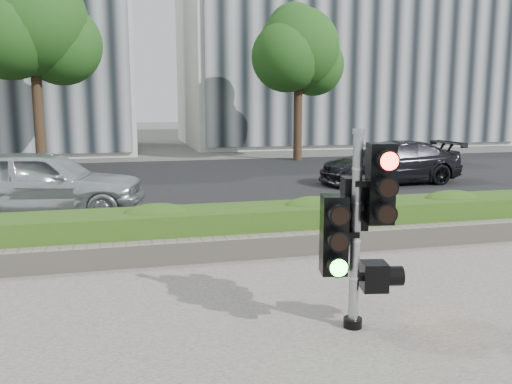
% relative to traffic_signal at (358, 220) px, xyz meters
% --- Properties ---
extents(ground, '(120.00, 120.00, 0.00)m').
position_rel_traffic_signal_xyz_m(ground, '(-0.71, 0.96, -1.22)').
color(ground, '#51514C').
rests_on(ground, ground).
extents(road, '(60.00, 13.00, 0.02)m').
position_rel_traffic_signal_xyz_m(road, '(-0.71, 10.96, -1.21)').
color(road, black).
rests_on(road, ground).
extents(curb, '(60.00, 0.25, 0.12)m').
position_rel_traffic_signal_xyz_m(curb, '(-0.71, 4.11, -1.16)').
color(curb, gray).
rests_on(curb, ground).
extents(stone_wall, '(12.00, 0.32, 0.34)m').
position_rel_traffic_signal_xyz_m(stone_wall, '(-0.71, 2.86, -1.02)').
color(stone_wall, gray).
rests_on(stone_wall, sidewalk).
extents(hedge, '(12.00, 1.00, 0.68)m').
position_rel_traffic_signal_xyz_m(hedge, '(-0.71, 3.51, -0.85)').
color(hedge, '#5B8328').
rests_on(hedge, sidewalk).
extents(building_right, '(18.00, 10.00, 12.00)m').
position_rel_traffic_signal_xyz_m(building_right, '(10.29, 25.96, 4.78)').
color(building_right, '#B7B7B2').
rests_on(building_right, ground).
extents(tree_left, '(4.61, 4.03, 7.34)m').
position_rel_traffic_signal_xyz_m(tree_left, '(-5.23, 15.52, 3.82)').
color(tree_left, black).
rests_on(tree_left, ground).
extents(tree_right, '(4.10, 3.58, 6.53)m').
position_rel_traffic_signal_xyz_m(tree_right, '(4.77, 16.51, 3.26)').
color(tree_right, black).
rests_on(tree_right, ground).
extents(traffic_signal, '(0.78, 0.62, 2.16)m').
position_rel_traffic_signal_xyz_m(traffic_signal, '(0.00, 0.00, 0.00)').
color(traffic_signal, black).
rests_on(traffic_signal, sidewalk).
extents(car_silver, '(4.50, 2.36, 1.46)m').
position_rel_traffic_signal_xyz_m(car_silver, '(-4.08, 7.04, -0.47)').
color(car_silver, silver).
rests_on(car_silver, road).
extents(car_dark, '(4.48, 2.05, 1.27)m').
position_rel_traffic_signal_xyz_m(car_dark, '(5.41, 9.53, -0.57)').
color(car_dark, black).
rests_on(car_dark, road).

